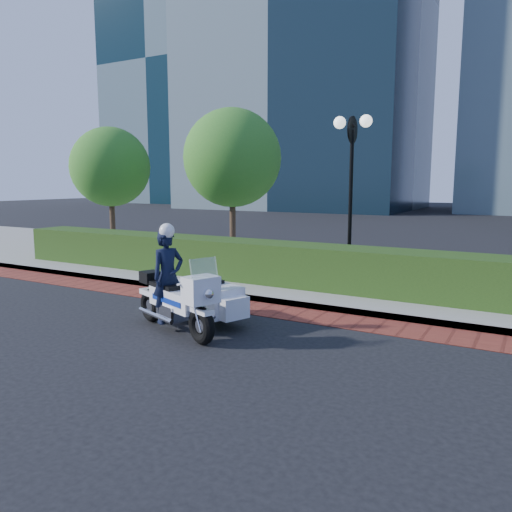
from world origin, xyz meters
The scene contains 10 objects.
ground centered at (0.00, 0.00, 0.00)m, with size 120.00×120.00×0.00m, color black.
brick_strip centered at (0.00, 1.50, 0.01)m, with size 60.00×1.00×0.01m, color maroon.
sidewalk centered at (0.00, 6.00, 0.07)m, with size 60.00×8.00×0.15m, color gray.
hedge_main centered at (0.00, 3.60, 0.65)m, with size 18.00×1.20×1.00m, color black.
lamppost centered at (1.00, 5.20, 2.96)m, with size 1.02×0.70×4.21m.
tree_a centered at (-9.00, 6.50, 3.22)m, with size 3.00×3.00×4.58m.
tree_b centered at (-3.50, 6.50, 3.43)m, with size 3.20×3.20×4.89m.
tower_left centered at (-16.00, 40.00, 20.00)m, with size 22.00×16.00×40.00m, color black.
tower_far_left centered at (-36.00, 46.00, 17.00)m, with size 16.00×14.00×34.00m, color black.
police_motorcycle centered at (-0.16, -0.33, 0.67)m, with size 2.32×2.12×1.95m.
Camera 1 is at (5.37, -7.48, 2.68)m, focal length 35.00 mm.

